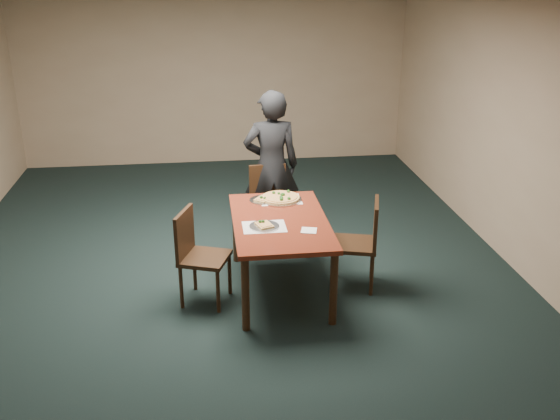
{
  "coord_description": "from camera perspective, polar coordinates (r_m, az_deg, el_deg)",
  "views": [
    {
      "loc": [
        -0.21,
        -5.81,
        3.05
      ],
      "look_at": [
        0.48,
        -0.37,
        0.85
      ],
      "focal_mm": 40.0,
      "sensor_mm": 36.0,
      "label": 1
    }
  ],
  "objects": [
    {
      "name": "placemat_near",
      "position": [
        5.79,
        -1.45,
        -1.54
      ],
      "size": [
        0.4,
        0.3,
        0.0
      ],
      "primitive_type": "cube",
      "color": "white",
      "rests_on": "dining_table"
    },
    {
      "name": "pizza_pan",
      "position": [
        6.43,
        0.06,
        1.13
      ],
      "size": [
        0.43,
        0.43,
        0.07
      ],
      "color": "silver",
      "rests_on": "dining_table"
    },
    {
      "name": "chair_far",
      "position": [
        7.07,
        -0.99,
        0.86
      ],
      "size": [
        0.45,
        0.45,
        0.91
      ],
      "rotation": [
        0.0,
        0.0,
        0.07
      ],
      "color": "black",
      "rests_on": "ground"
    },
    {
      "name": "placemat_main",
      "position": [
        6.44,
        0.05,
        0.95
      ],
      "size": [
        0.42,
        0.32,
        0.0
      ],
      "primitive_type": "cube",
      "color": "white",
      "rests_on": "dining_table"
    },
    {
      "name": "slice_plate_far",
      "position": [
        6.41,
        -1.57,
        0.97
      ],
      "size": [
        0.28,
        0.28,
        0.06
      ],
      "color": "silver",
      "rests_on": "dining_table"
    },
    {
      "name": "dining_table",
      "position": [
        5.98,
        0.0,
        -1.71
      ],
      "size": [
        0.9,
        1.5,
        0.75
      ],
      "color": "#5B1E12",
      "rests_on": "ground"
    },
    {
      "name": "chair_right",
      "position": [
        6.16,
        7.6,
        -2.63
      ],
      "size": [
        0.52,
        0.52,
        0.91
      ],
      "rotation": [
        0.0,
        0.0,
        -1.84
      ],
      "color": "black",
      "rests_on": "ground"
    },
    {
      "name": "diner",
      "position": [
        7.12,
        -0.79,
        4.05
      ],
      "size": [
        0.64,
        0.43,
        1.74
      ],
      "primitive_type": "imported",
      "rotation": [
        0.0,
        0.0,
        3.16
      ],
      "color": "black",
      "rests_on": "ground"
    },
    {
      "name": "napkin",
      "position": [
        5.71,
        2.66,
        -1.88
      ],
      "size": [
        0.17,
        0.17,
        0.01
      ],
      "primitive_type": "cube",
      "rotation": [
        0.0,
        0.0,
        -0.25
      ],
      "color": "white",
      "rests_on": "dining_table"
    },
    {
      "name": "slice_plate_near",
      "position": [
        5.78,
        -1.46,
        -1.42
      ],
      "size": [
        0.28,
        0.28,
        0.06
      ],
      "color": "silver",
      "rests_on": "dining_table"
    },
    {
      "name": "chair_left",
      "position": [
        5.9,
        -7.63,
        -3.75
      ],
      "size": [
        0.54,
        0.54,
        0.91
      ],
      "rotation": [
        0.0,
        0.0,
        1.22
      ],
      "color": "black",
      "rests_on": "ground"
    },
    {
      "name": "room_shell",
      "position": [
        5.96,
        -5.08,
        9.08
      ],
      "size": [
        8.0,
        8.0,
        8.0
      ],
      "color": "tan",
      "rests_on": "ground"
    },
    {
      "name": "ground",
      "position": [
        6.56,
        -4.57,
        -5.89
      ],
      "size": [
        8.0,
        8.0,
        0.0
      ],
      "primitive_type": "plane",
      "color": "black",
      "rests_on": "ground"
    }
  ]
}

